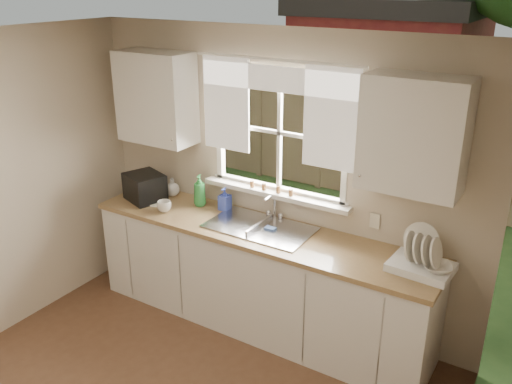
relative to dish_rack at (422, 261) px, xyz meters
The scene contains 19 objects.
room_walls 2.24m from the dish_rack, 126.69° to the right, with size 3.62×4.02×2.50m.
ceiling 2.65m from the dish_rack, 127.72° to the right, with size 3.60×4.00×0.02m, color silver.
window 1.45m from the dish_rack, 168.14° to the left, with size 1.38×0.16×1.06m.
curtains 1.65m from the dish_rack, behind, with size 1.50×0.03×0.81m.
base_cabinets 1.44m from the dish_rack, behind, with size 3.00×0.62×0.87m, color silver.
countertop 1.34m from the dish_rack, behind, with size 3.04×0.65×0.04m, color #94754A.
upper_cabinet_left 2.63m from the dish_rack, behind, with size 0.70×0.33×0.80m, color silver.
upper_cabinet_right 0.89m from the dish_rack, 150.26° to the left, with size 0.70×0.33×0.80m, color silver.
wall_outlet 0.53m from the dish_rack, 149.71° to the left, with size 0.08×0.01×0.12m, color beige.
sill_jars 1.39m from the dish_rack, behind, with size 0.42×0.04×0.06m.
sink 1.34m from the dish_rack, behind, with size 0.88×0.52×0.40m.
dish_rack is the anchor object (origin of this frame).
bowl 0.13m from the dish_rack, 21.88° to the right, with size 0.20×0.20×0.05m, color white.
soap_bottle_a 2.05m from the dish_rack, behind, with size 0.11×0.11×0.29m, color #2D893D.
soap_bottle_b 1.80m from the dish_rack, behind, with size 0.09×0.09×0.21m, color blue.
soap_bottle_c 2.42m from the dish_rack, behind, with size 0.13×0.13×0.17m, color beige.
saucer 2.41m from the dish_rack, behind, with size 0.16×0.16×0.01m, color silver.
cup 2.23m from the dish_rack, behind, with size 0.13×0.13×0.10m, color beige.
black_appliance 2.56m from the dish_rack, behind, with size 0.34×0.29×0.25m, color black.
Camera 1 is at (2.11, -1.75, 2.85)m, focal length 38.00 mm.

